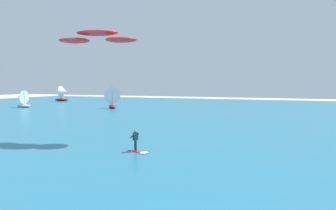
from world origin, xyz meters
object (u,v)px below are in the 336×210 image
(sailboat_trailing, at_px, (112,97))
(sailboat_far_right, at_px, (22,99))
(kite, at_px, (97,37))
(kitesurfer, at_px, (137,144))
(sailboat_anchored_offshore, at_px, (63,93))

(sailboat_trailing, height_order, sailboat_far_right, sailboat_trailing)
(kite, height_order, sailboat_far_right, kite)
(kitesurfer, height_order, sailboat_anchored_offshore, sailboat_anchored_offshore)
(sailboat_anchored_offshore, bearing_deg, sailboat_trailing, -31.40)
(kitesurfer, bearing_deg, sailboat_anchored_offshore, 134.49)
(kite, distance_m, sailboat_trailing, 36.71)
(kitesurfer, xyz_separation_m, sailboat_trailing, (-23.42, 34.42, 1.59))
(kite, height_order, sailboat_anchored_offshore, kite)
(sailboat_trailing, distance_m, sailboat_anchored_offshore, 30.40)
(kitesurfer, height_order, sailboat_trailing, sailboat_trailing)
(kite, height_order, sailboat_trailing, kite)
(sailboat_far_right, bearing_deg, sailboat_anchored_offshore, 108.35)
(kitesurfer, relative_size, sailboat_anchored_offshore, 0.41)
(kitesurfer, bearing_deg, kite, 150.24)
(sailboat_trailing, bearing_deg, sailboat_anchored_offshore, 148.60)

